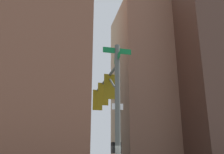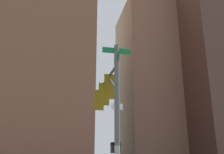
# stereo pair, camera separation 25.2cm
# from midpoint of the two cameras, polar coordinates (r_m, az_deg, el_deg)

# --- Properties ---
(signal_pole_assembly) EXTENTS (1.22, 5.77, 6.60)m
(signal_pole_assembly) POSITION_cam_midpoint_polar(r_m,az_deg,el_deg) (11.83, -0.39, -5.73)
(signal_pole_assembly) COLOR #4C514C
(signal_pole_assembly) RESTS_ON ground_plane
(building_brick_nearside) EXTENTS (27.71, 21.18, 48.43)m
(building_brick_nearside) POSITION_cam_midpoint_polar(r_m,az_deg,el_deg) (50.08, -21.17, 10.06)
(building_brick_nearside) COLOR brown
(building_brick_nearside) RESTS_ON ground_plane
(building_glass_tower) EXTENTS (23.62, 33.50, 81.65)m
(building_glass_tower) POSITION_cam_midpoint_polar(r_m,az_deg,el_deg) (74.80, -18.03, 14.73)
(building_glass_tower) COLOR #9EC6C1
(building_glass_tower) RESTS_ON ground_plane
(building_brick_farside) EXTENTS (16.93, 16.78, 38.11)m
(building_brick_farside) POSITION_cam_midpoint_polar(r_m,az_deg,el_deg) (62.46, 10.23, -1.38)
(building_brick_farside) COLOR #845B47
(building_brick_farside) RESTS_ON ground_plane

